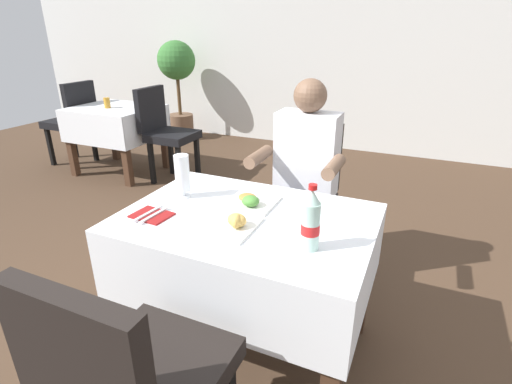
{
  "coord_description": "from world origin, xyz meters",
  "views": [
    {
      "loc": [
        0.79,
        -1.27,
        1.51
      ],
      "look_at": [
        0.12,
        0.23,
        0.81
      ],
      "focal_mm": 27.14,
      "sensor_mm": 36.0,
      "label": 1
    }
  ],
  "objects_px": {
    "chair_far_diner_seat": "(300,191)",
    "potted_plant_corner": "(178,77)",
    "background_dining_table": "(117,124)",
    "background_chair_right": "(165,129)",
    "seated_diner_far": "(303,174)",
    "napkin_cutlery_set": "(152,215)",
    "background_table_tumbler": "(107,103)",
    "plate_near_camera": "(230,223)",
    "background_chair_left": "(73,118)",
    "main_dining_table": "(247,250)",
    "chair_near_camera_side": "(134,379)",
    "plate_far_diner": "(251,201)",
    "cola_bottle_primary": "(311,221)",
    "beer_glass_left": "(182,175)"
  },
  "relations": [
    {
      "from": "plate_far_diner",
      "to": "background_chair_right",
      "type": "xyz_separation_m",
      "value": [
        -1.76,
        1.69,
        -0.2
      ]
    },
    {
      "from": "plate_far_diner",
      "to": "background_chair_left",
      "type": "xyz_separation_m",
      "value": [
        -3.06,
        1.69,
        -0.2
      ]
    },
    {
      "from": "plate_far_diner",
      "to": "background_chair_right",
      "type": "bearing_deg",
      "value": 136.2
    },
    {
      "from": "main_dining_table",
      "to": "background_chair_right",
      "type": "xyz_separation_m",
      "value": [
        -1.8,
        1.81,
        -0.0
      ]
    },
    {
      "from": "beer_glass_left",
      "to": "background_chair_right",
      "type": "bearing_deg",
      "value": 129.1
    },
    {
      "from": "main_dining_table",
      "to": "background_chair_right",
      "type": "height_order",
      "value": "background_chair_right"
    },
    {
      "from": "napkin_cutlery_set",
      "to": "background_dining_table",
      "type": "bearing_deg",
      "value": 136.0
    },
    {
      "from": "main_dining_table",
      "to": "background_table_tumbler",
      "type": "height_order",
      "value": "background_table_tumbler"
    },
    {
      "from": "plate_near_camera",
      "to": "background_table_tumbler",
      "type": "relative_size",
      "value": 2.28
    },
    {
      "from": "plate_near_camera",
      "to": "beer_glass_left",
      "type": "distance_m",
      "value": 0.43
    },
    {
      "from": "background_chair_right",
      "to": "main_dining_table",
      "type": "bearing_deg",
      "value": -45.21
    },
    {
      "from": "plate_near_camera",
      "to": "plate_far_diner",
      "type": "relative_size",
      "value": 1.1
    },
    {
      "from": "background_chair_left",
      "to": "background_chair_right",
      "type": "bearing_deg",
      "value": 0.0
    },
    {
      "from": "cola_bottle_primary",
      "to": "background_chair_left",
      "type": "distance_m",
      "value": 3.96
    },
    {
      "from": "plate_near_camera",
      "to": "background_chair_left",
      "type": "bearing_deg",
      "value": 147.84
    },
    {
      "from": "background_dining_table",
      "to": "background_chair_right",
      "type": "distance_m",
      "value": 0.65
    },
    {
      "from": "napkin_cutlery_set",
      "to": "background_chair_right",
      "type": "distance_m",
      "value": 2.43
    },
    {
      "from": "chair_far_diner_seat",
      "to": "potted_plant_corner",
      "type": "relative_size",
      "value": 0.71
    },
    {
      "from": "plate_near_camera",
      "to": "napkin_cutlery_set",
      "type": "distance_m",
      "value": 0.38
    },
    {
      "from": "main_dining_table",
      "to": "seated_diner_far",
      "type": "xyz_separation_m",
      "value": [
        0.05,
        0.68,
        0.15
      ]
    },
    {
      "from": "main_dining_table",
      "to": "background_table_tumbler",
      "type": "bearing_deg",
      "value": 144.81
    },
    {
      "from": "seated_diner_far",
      "to": "napkin_cutlery_set",
      "type": "distance_m",
      "value": 0.96
    },
    {
      "from": "main_dining_table",
      "to": "chair_near_camera_side",
      "type": "relative_size",
      "value": 1.16
    },
    {
      "from": "cola_bottle_primary",
      "to": "background_dining_table",
      "type": "xyz_separation_m",
      "value": [
        -2.78,
        1.96,
        -0.31
      ]
    },
    {
      "from": "napkin_cutlery_set",
      "to": "background_dining_table",
      "type": "distance_m",
      "value": 2.86
    },
    {
      "from": "main_dining_table",
      "to": "background_table_tumbler",
      "type": "distance_m",
      "value": 3.03
    },
    {
      "from": "napkin_cutlery_set",
      "to": "beer_glass_left",
      "type": "bearing_deg",
      "value": 87.78
    },
    {
      "from": "cola_bottle_primary",
      "to": "background_chair_left",
      "type": "height_order",
      "value": "cola_bottle_primary"
    },
    {
      "from": "chair_far_diner_seat",
      "to": "chair_near_camera_side",
      "type": "distance_m",
      "value": 1.58
    },
    {
      "from": "seated_diner_far",
      "to": "potted_plant_corner",
      "type": "bearing_deg",
      "value": 135.65
    },
    {
      "from": "cola_bottle_primary",
      "to": "background_chair_right",
      "type": "xyz_separation_m",
      "value": [
        -2.13,
        1.96,
        -0.29
      ]
    },
    {
      "from": "plate_near_camera",
      "to": "potted_plant_corner",
      "type": "bearing_deg",
      "value": 127.42
    },
    {
      "from": "napkin_cutlery_set",
      "to": "background_dining_table",
      "type": "height_order",
      "value": "napkin_cutlery_set"
    },
    {
      "from": "napkin_cutlery_set",
      "to": "background_chair_right",
      "type": "xyz_separation_m",
      "value": [
        -1.4,
        1.98,
        -0.18
      ]
    },
    {
      "from": "seated_diner_far",
      "to": "plate_near_camera",
      "type": "bearing_deg",
      "value": -94.84
    },
    {
      "from": "chair_near_camera_side",
      "to": "potted_plant_corner",
      "type": "distance_m",
      "value": 4.92
    },
    {
      "from": "chair_far_diner_seat",
      "to": "cola_bottle_primary",
      "type": "relative_size",
      "value": 3.68
    },
    {
      "from": "napkin_cutlery_set",
      "to": "potted_plant_corner",
      "type": "height_order",
      "value": "potted_plant_corner"
    },
    {
      "from": "seated_diner_far",
      "to": "chair_far_diner_seat",
      "type": "bearing_deg",
      "value": 114.62
    },
    {
      "from": "beer_glass_left",
      "to": "cola_bottle_primary",
      "type": "bearing_deg",
      "value": -17.2
    },
    {
      "from": "chair_far_diner_seat",
      "to": "plate_near_camera",
      "type": "distance_m",
      "value": 0.93
    },
    {
      "from": "background_chair_right",
      "to": "background_table_tumbler",
      "type": "height_order",
      "value": "background_chair_right"
    },
    {
      "from": "plate_near_camera",
      "to": "background_chair_left",
      "type": "relative_size",
      "value": 0.26
    },
    {
      "from": "plate_near_camera",
      "to": "background_dining_table",
      "type": "xyz_separation_m",
      "value": [
        -2.43,
        1.93,
        -0.21
      ]
    },
    {
      "from": "background_chair_left",
      "to": "potted_plant_corner",
      "type": "relative_size",
      "value": 0.71
    },
    {
      "from": "chair_far_diner_seat",
      "to": "background_chair_right",
      "type": "relative_size",
      "value": 1.0
    },
    {
      "from": "seated_diner_far",
      "to": "napkin_cutlery_set",
      "type": "height_order",
      "value": "seated_diner_far"
    },
    {
      "from": "beer_glass_left",
      "to": "background_dining_table",
      "type": "bearing_deg",
      "value": 139.86
    },
    {
      "from": "main_dining_table",
      "to": "beer_glass_left",
      "type": "height_order",
      "value": "beer_glass_left"
    },
    {
      "from": "main_dining_table",
      "to": "cola_bottle_primary",
      "type": "bearing_deg",
      "value": -24.22
    }
  ]
}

